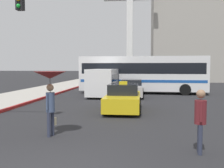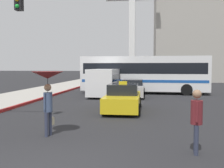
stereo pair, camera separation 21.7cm
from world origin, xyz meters
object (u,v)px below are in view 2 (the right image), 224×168
at_px(taxi, 123,98).
at_px(pedestrian_with_umbrella, 48,84).
at_px(sedan_red, 133,88).
at_px(monument_cross, 132,15).
at_px(city_bus, 144,73).
at_px(pedestrian_man, 197,116).
at_px(ambulance_van, 106,81).

xyz_separation_m(taxi, pedestrian_with_umbrella, (-2.12, -5.62, 1.16)).
xyz_separation_m(sedan_red, monument_cross, (-0.99, 18.16, 9.40)).
relative_size(taxi, city_bus, 0.38).
bearing_deg(pedestrian_man, taxi, -152.21).
relative_size(ambulance_van, monument_cross, 0.32).
bearing_deg(ambulance_van, sedan_red, 176.41).
bearing_deg(sedan_red, pedestrian_man, 99.81).
bearing_deg(monument_cross, sedan_red, -86.87).
relative_size(sedan_red, ambulance_van, 0.83).
relative_size(sedan_red, monument_cross, 0.27).
bearing_deg(pedestrian_man, monument_cross, -166.77).
relative_size(taxi, pedestrian_man, 2.42).
bearing_deg(city_bus, pedestrian_with_umbrella, 171.18).
bearing_deg(monument_cross, pedestrian_with_umbrella, -92.46).
xyz_separation_m(pedestrian_with_umbrella, monument_cross, (1.32, 30.82, 8.22)).
xyz_separation_m(pedestrian_with_umbrella, pedestrian_man, (4.73, -1.31, -0.76)).
xyz_separation_m(ambulance_van, monument_cross, (1.27, 17.94, 8.81)).
bearing_deg(ambulance_van, pedestrian_with_umbrella, 91.79).
bearing_deg(ambulance_van, monument_cross, -92.05).
xyz_separation_m(ambulance_van, pedestrian_man, (4.68, -14.19, -0.17)).
relative_size(city_bus, pedestrian_man, 6.38).
xyz_separation_m(taxi, pedestrian_man, (2.61, -6.93, 0.40)).
distance_m(taxi, monument_cross, 26.90).
xyz_separation_m(taxi, ambulance_van, (-2.07, 7.26, 0.57)).
xyz_separation_m(ambulance_van, pedestrian_with_umbrella, (-0.05, -12.88, 0.59)).
relative_size(ambulance_van, city_bus, 0.50).
distance_m(taxi, pedestrian_with_umbrella, 6.12).
height_order(sedan_red, monument_cross, monument_cross).
bearing_deg(pedestrian_with_umbrella, city_bus, 3.88).
xyz_separation_m(sedan_red, city_bus, (0.88, 2.71, 1.21)).
height_order(taxi, pedestrian_man, pedestrian_man).
height_order(ambulance_van, city_bus, city_bus).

